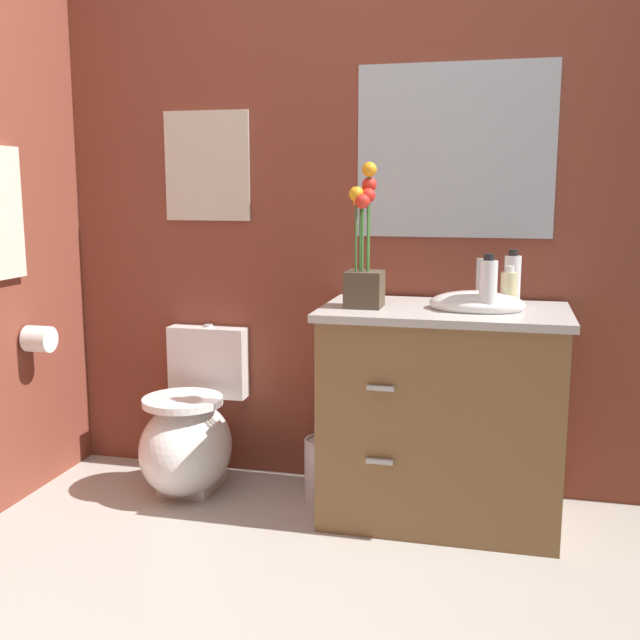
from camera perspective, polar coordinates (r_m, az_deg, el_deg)
name	(u,v)px	position (r m, az deg, el deg)	size (l,w,h in m)	color
wall_back	(416,200)	(3.23, 7.24, 8.95)	(4.27, 0.05, 2.50)	brown
toilet	(190,435)	(3.36, -9.78, -8.57)	(0.38, 0.59, 0.69)	white
vanity_cabinet	(442,412)	(3.02, 9.23, -6.84)	(0.94, 0.56, 1.03)	brown
flower_vase	(364,259)	(2.89, 3.37, 4.66)	(0.14, 0.14, 0.55)	#4C3D2D
soap_bottle	(488,286)	(2.82, 12.58, 2.53)	(0.07, 0.07, 0.22)	white
lotion_bottle	(509,290)	(2.93, 14.07, 2.22)	(0.06, 0.06, 0.17)	beige
hand_wash_bottle	(512,280)	(3.04, 14.33, 2.98)	(0.06, 0.06, 0.22)	white
trash_bin	(326,469)	(3.22, 0.45, -11.23)	(0.18, 0.18, 0.27)	#B7B7BC
wall_poster	(207,166)	(3.44, -8.54, 11.43)	(0.40, 0.01, 0.48)	beige
wall_mirror	(455,151)	(3.19, 10.15, 12.46)	(0.80, 0.01, 0.70)	#B2BCC6
toilet_paper_roll	(39,339)	(3.36, -20.46, -1.35)	(0.11, 0.11, 0.11)	white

